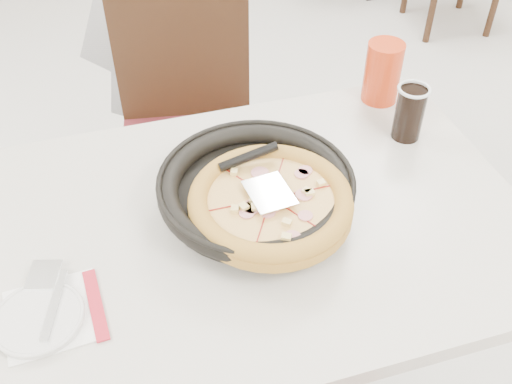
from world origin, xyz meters
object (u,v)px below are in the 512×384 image
object	(u,v)px
pizza_pan	(256,195)
red_cup	(383,72)
chair_far	(190,146)
cola_glass	(409,114)
side_plate	(39,319)
main_table	(245,324)
pizza	(271,206)

from	to	relation	value
pizza_pan	red_cup	world-z (taller)	red_cup
chair_far	cola_glass	distance (m)	0.73
chair_far	cola_glass	bearing A→B (deg)	144.67
side_plate	cola_glass	distance (m)	0.93
main_table	chair_far	distance (m)	0.63
pizza	side_plate	distance (m)	0.48
red_cup	cola_glass	bearing A→B (deg)	-92.82
main_table	pizza	world-z (taller)	pizza
chair_far	pizza	size ratio (longest dim) A/B	2.88
main_table	red_cup	distance (m)	0.73
chair_far	pizza	bearing A→B (deg)	103.92
pizza_pan	pizza	xyz separation A→B (m)	(0.01, -0.06, 0.02)
main_table	pizza_pan	bearing A→B (deg)	32.11
pizza	cola_glass	size ratio (longest dim) A/B	2.54
side_plate	cola_glass	bearing A→B (deg)	19.27
main_table	pizza	size ratio (longest dim) A/B	3.64
pizza_pan	chair_far	bearing A→B (deg)	93.58
red_cup	chair_far	bearing A→B (deg)	148.19
main_table	cola_glass	bearing A→B (deg)	19.67
side_plate	chair_far	bearing A→B (deg)	61.53
chair_far	cola_glass	world-z (taller)	chair_far
pizza_pan	cola_glass	size ratio (longest dim) A/B	2.96
main_table	chair_far	bearing A→B (deg)	90.13
side_plate	pizza_pan	bearing A→B (deg)	20.00
side_plate	red_cup	world-z (taller)	red_cup
main_table	pizza_pan	distance (m)	0.42
pizza_pan	cola_glass	bearing A→B (deg)	18.49
chair_far	side_plate	world-z (taller)	chair_far
red_cup	pizza	bearing A→B (deg)	-138.75
cola_glass	red_cup	world-z (taller)	red_cup
chair_far	cola_glass	xyz separation A→B (m)	(0.46, -0.46, 0.34)
cola_glass	side_plate	bearing A→B (deg)	-160.73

